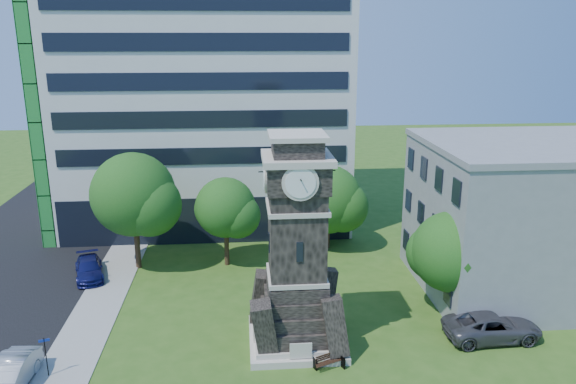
{
  "coord_description": "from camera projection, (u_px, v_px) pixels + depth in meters",
  "views": [
    {
      "loc": [
        0.1,
        -26.81,
        17.25
      ],
      "look_at": [
        3.0,
        7.74,
        7.43
      ],
      "focal_mm": 35.0,
      "sensor_mm": 36.0,
      "label": 1
    }
  ],
  "objects": [
    {
      "name": "street_sign",
      "position": [
        46.0,
        353.0,
        28.88
      ],
      "size": [
        0.54,
        0.05,
        2.24
      ],
      "rotation": [
        0.0,
        0.0,
        0.3
      ],
      "color": "black",
      "rests_on": "ground"
    },
    {
      "name": "office_tall",
      "position": [
        204.0,
        68.0,
        51.04
      ],
      "size": [
        26.2,
        15.11,
        28.6
      ],
      "color": "silver",
      "rests_on": "ground"
    },
    {
      "name": "clock_tower",
      "position": [
        297.0,
        257.0,
        31.12
      ],
      "size": [
        5.4,
        5.4,
        12.22
      ],
      "color": "beige",
      "rests_on": "ground"
    },
    {
      "name": "car_street_north",
      "position": [
        89.0,
        269.0,
        41.0
      ],
      "size": [
        3.1,
        4.95,
        1.34
      ],
      "primitive_type": "imported",
      "rotation": [
        0.0,
        0.0,
        0.29
      ],
      "color": "#121552",
      "rests_on": "ground"
    },
    {
      "name": "tree_ne",
      "position": [
        329.0,
        201.0,
        45.79
      ],
      "size": [
        6.16,
        5.6,
        7.01
      ],
      "rotation": [
        0.0,
        0.0,
        -0.35
      ],
      "color": "#332114",
      "rests_on": "ground"
    },
    {
      "name": "ground",
      "position": [
        245.0,
        364.0,
        30.4
      ],
      "size": [
        160.0,
        160.0,
        0.0
      ],
      "primitive_type": "plane",
      "color": "#305618",
      "rests_on": "ground"
    },
    {
      "name": "park_bench",
      "position": [
        329.0,
        361.0,
        29.88
      ],
      "size": [
        1.6,
        0.43,
        0.83
      ],
      "rotation": [
        0.0,
        0.0,
        0.41
      ],
      "color": "black",
      "rests_on": "ground"
    },
    {
      "name": "office_low",
      "position": [
        535.0,
        217.0,
        38.25
      ],
      "size": [
        15.2,
        12.2,
        10.4
      ],
      "color": "gray",
      "rests_on": "ground"
    },
    {
      "name": "car_east_lot",
      "position": [
        492.0,
        326.0,
        32.69
      ],
      "size": [
        5.75,
        2.85,
        1.57
      ],
      "primitive_type": "imported",
      "rotation": [
        0.0,
        0.0,
        1.61
      ],
      "color": "#47474B",
      "rests_on": "ground"
    },
    {
      "name": "sidewalk",
      "position": [
        89.0,
        324.0,
        34.42
      ],
      "size": [
        3.0,
        70.0,
        0.06
      ],
      "primitive_type": "cube",
      "color": "gray",
      "rests_on": "ground"
    },
    {
      "name": "tree_nc",
      "position": [
        226.0,
        210.0,
        42.24
      ],
      "size": [
        5.02,
        4.57,
        6.92
      ],
      "rotation": [
        0.0,
        0.0,
        -0.19
      ],
      "color": "#332114",
      "rests_on": "ground"
    },
    {
      "name": "tree_east",
      "position": [
        453.0,
        254.0,
        34.63
      ],
      "size": [
        5.55,
        5.05,
        6.79
      ],
      "rotation": [
        0.0,
        0.0,
        0.09
      ],
      "color": "#332114",
      "rests_on": "ground"
    },
    {
      "name": "tree_nw",
      "position": [
        135.0,
        197.0,
        41.39
      ],
      "size": [
        6.84,
        6.22,
        8.93
      ],
      "rotation": [
        0.0,
        0.0,
        -0.39
      ],
      "color": "#332114",
      "rests_on": "ground"
    },
    {
      "name": "car_street_mid",
      "position": [
        9.0,
        376.0,
        27.96
      ],
      "size": [
        1.85,
        4.77,
        1.55
      ],
      "primitive_type": "imported",
      "rotation": [
        0.0,
        0.0,
        -0.04
      ],
      "color": "#939599",
      "rests_on": "ground"
    }
  ]
}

